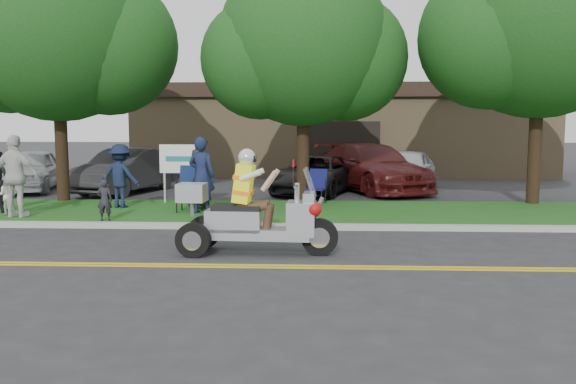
{
  "coord_description": "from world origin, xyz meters",
  "views": [
    {
      "loc": [
        0.88,
        -10.36,
        2.4
      ],
      "look_at": [
        0.31,
        2.0,
        0.96
      ],
      "focal_mm": 38.0,
      "sensor_mm": 36.0,
      "label": 1
    }
  ],
  "objects_px": {
    "parked_car_right": "(372,168)",
    "parked_car_left": "(126,171)",
    "trike_scooter": "(250,217)",
    "spectator_adult_right": "(16,176)",
    "lawn_chair_b": "(317,184)",
    "lawn_chair_a": "(190,186)",
    "parked_car_mid": "(316,175)",
    "parked_car_far_left": "(30,170)",
    "parked_car_far_right": "(406,170)",
    "spectator_adult_left": "(202,175)"
  },
  "relations": [
    {
      "from": "lawn_chair_b",
      "to": "parked_car_mid",
      "type": "bearing_deg",
      "value": 107.15
    },
    {
      "from": "parked_car_left",
      "to": "parked_car_mid",
      "type": "relative_size",
      "value": 0.99
    },
    {
      "from": "parked_car_far_left",
      "to": "parked_car_left",
      "type": "relative_size",
      "value": 0.94
    },
    {
      "from": "spectator_adult_left",
      "to": "spectator_adult_right",
      "type": "height_order",
      "value": "spectator_adult_right"
    },
    {
      "from": "spectator_adult_left",
      "to": "parked_car_right",
      "type": "height_order",
      "value": "spectator_adult_left"
    },
    {
      "from": "lawn_chair_b",
      "to": "parked_car_left",
      "type": "height_order",
      "value": "parked_car_left"
    },
    {
      "from": "lawn_chair_b",
      "to": "spectator_adult_right",
      "type": "relative_size",
      "value": 0.49
    },
    {
      "from": "parked_car_right",
      "to": "parked_car_far_right",
      "type": "bearing_deg",
      "value": -21.84
    },
    {
      "from": "lawn_chair_a",
      "to": "lawn_chair_b",
      "type": "bearing_deg",
      "value": 28.38
    },
    {
      "from": "parked_car_right",
      "to": "trike_scooter",
      "type": "bearing_deg",
      "value": -131.03
    },
    {
      "from": "trike_scooter",
      "to": "spectator_adult_right",
      "type": "height_order",
      "value": "spectator_adult_right"
    },
    {
      "from": "parked_car_left",
      "to": "parked_car_right",
      "type": "distance_m",
      "value": 8.36
    },
    {
      "from": "parked_car_far_right",
      "to": "spectator_adult_right",
      "type": "bearing_deg",
      "value": -129.03
    },
    {
      "from": "spectator_adult_right",
      "to": "parked_car_far_right",
      "type": "distance_m",
      "value": 12.41
    },
    {
      "from": "trike_scooter",
      "to": "parked_car_mid",
      "type": "height_order",
      "value": "trike_scooter"
    },
    {
      "from": "parked_car_far_left",
      "to": "parked_car_mid",
      "type": "height_order",
      "value": "parked_car_far_left"
    },
    {
      "from": "lawn_chair_a",
      "to": "trike_scooter",
      "type": "bearing_deg",
      "value": -63.26
    },
    {
      "from": "spectator_adult_right",
      "to": "parked_car_right",
      "type": "bearing_deg",
      "value": -134.54
    },
    {
      "from": "spectator_adult_right",
      "to": "parked_car_right",
      "type": "distance_m",
      "value": 11.41
    },
    {
      "from": "spectator_adult_right",
      "to": "parked_car_far_right",
      "type": "bearing_deg",
      "value": -137.71
    },
    {
      "from": "parked_car_left",
      "to": "parked_car_mid",
      "type": "distance_m",
      "value": 6.37
    },
    {
      "from": "lawn_chair_b",
      "to": "parked_car_right",
      "type": "height_order",
      "value": "parked_car_right"
    },
    {
      "from": "lawn_chair_a",
      "to": "lawn_chair_b",
      "type": "distance_m",
      "value": 3.61
    },
    {
      "from": "spectator_adult_left",
      "to": "parked_car_left",
      "type": "relative_size",
      "value": 0.42
    },
    {
      "from": "spectator_adult_left",
      "to": "trike_scooter",
      "type": "bearing_deg",
      "value": 129.72
    },
    {
      "from": "lawn_chair_a",
      "to": "parked_car_far_left",
      "type": "relative_size",
      "value": 0.27
    },
    {
      "from": "lawn_chair_a",
      "to": "parked_car_far_right",
      "type": "distance_m",
      "value": 8.54
    },
    {
      "from": "parked_car_right",
      "to": "lawn_chair_b",
      "type": "bearing_deg",
      "value": -138.75
    },
    {
      "from": "lawn_chair_a",
      "to": "parked_car_mid",
      "type": "distance_m",
      "value": 5.81
    },
    {
      "from": "spectator_adult_left",
      "to": "parked_car_left",
      "type": "height_order",
      "value": "spectator_adult_left"
    },
    {
      "from": "parked_car_mid",
      "to": "parked_car_far_right",
      "type": "distance_m",
      "value": 3.25
    },
    {
      "from": "parked_car_mid",
      "to": "parked_car_far_right",
      "type": "height_order",
      "value": "parked_car_far_right"
    },
    {
      "from": "parked_car_right",
      "to": "parked_car_left",
      "type": "bearing_deg",
      "value": 162.51
    },
    {
      "from": "parked_car_left",
      "to": "parked_car_mid",
      "type": "height_order",
      "value": "parked_car_left"
    },
    {
      "from": "parked_car_mid",
      "to": "trike_scooter",
      "type": "bearing_deg",
      "value": -78.52
    },
    {
      "from": "trike_scooter",
      "to": "parked_car_left",
      "type": "bearing_deg",
      "value": 122.52
    },
    {
      "from": "trike_scooter",
      "to": "parked_car_far_left",
      "type": "bearing_deg",
      "value": 135.14
    },
    {
      "from": "spectator_adult_left",
      "to": "parked_car_mid",
      "type": "relative_size",
      "value": 0.42
    },
    {
      "from": "parked_car_far_left",
      "to": "parked_car_right",
      "type": "bearing_deg",
      "value": -10.55
    },
    {
      "from": "trike_scooter",
      "to": "parked_car_left",
      "type": "relative_size",
      "value": 0.65
    },
    {
      "from": "parked_car_far_left",
      "to": "parked_car_right",
      "type": "height_order",
      "value": "parked_car_right"
    },
    {
      "from": "parked_car_far_right",
      "to": "parked_car_left",
      "type": "bearing_deg",
      "value": -156.85
    },
    {
      "from": "spectator_adult_right",
      "to": "parked_car_far_left",
      "type": "bearing_deg",
      "value": -58.53
    },
    {
      "from": "trike_scooter",
      "to": "parked_car_mid",
      "type": "relative_size",
      "value": 0.64
    },
    {
      "from": "trike_scooter",
      "to": "parked_car_left",
      "type": "height_order",
      "value": "trike_scooter"
    },
    {
      "from": "trike_scooter",
      "to": "parked_car_far_left",
      "type": "height_order",
      "value": "trike_scooter"
    },
    {
      "from": "parked_car_far_left",
      "to": "parked_car_left",
      "type": "height_order",
      "value": "parked_car_left"
    },
    {
      "from": "parked_car_mid",
      "to": "spectator_adult_right",
      "type": "bearing_deg",
      "value": -121.23
    },
    {
      "from": "lawn_chair_b",
      "to": "spectator_adult_right",
      "type": "bearing_deg",
      "value": -142.68
    },
    {
      "from": "spectator_adult_right",
      "to": "parked_car_right",
      "type": "height_order",
      "value": "spectator_adult_right"
    }
  ]
}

